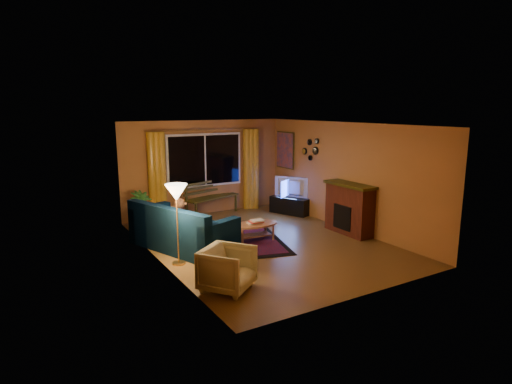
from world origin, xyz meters
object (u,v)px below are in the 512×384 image
bench (212,206)px  armchair (228,267)px  floor_lamp (177,225)px  coffee_table (254,232)px  tv_console (290,206)px  sofa (183,226)px

bench → armchair: 4.82m
armchair → floor_lamp: bearing=63.6°
coffee_table → tv_console: tv_console is taller
floor_lamp → coffee_table: (1.91, 0.50, -0.56)m
coffee_table → tv_console: 2.54m
bench → armchair: size_ratio=2.09×
armchair → sofa: bearing=49.9°
sofa → coffee_table: sofa is taller
sofa → coffee_table: (1.51, -0.31, -0.28)m
bench → sofa: bearing=-145.0°
armchair → floor_lamp: floor_lamp is taller
floor_lamp → tv_console: (3.92, 2.05, -0.52)m
sofa → coffee_table: size_ratio=2.20×
coffee_table → floor_lamp: bearing=-165.4°
bench → sofa: (-1.67, -2.20, 0.23)m
bench → armchair: bearing=-129.7°
sofa → armchair: (-0.13, -2.27, -0.09)m
armchair → coffee_table: size_ratio=0.73×
bench → coffee_table: 2.51m
tv_console → armchair: bearing=-159.2°
bench → tv_console: (1.85, -0.96, -0.01)m
armchair → bench: bearing=31.2°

